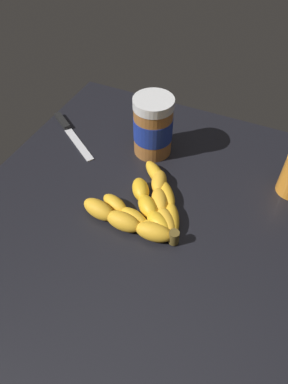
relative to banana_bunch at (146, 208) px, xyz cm
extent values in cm
cube|color=black|center=(3.78, -0.08, -3.90)|extent=(81.06, 79.01, 4.50)
ellipsoid|color=gold|center=(5.62, -0.04, -0.21)|extent=(6.19, 8.62, 2.89)
ellipsoid|color=gold|center=(2.17, 5.48, -0.21)|extent=(7.30, 8.23, 2.89)
ellipsoid|color=gold|center=(-2.33, 10.18, -0.21)|extent=(8.11, 7.49, 2.89)
ellipsoid|color=gold|center=(4.87, -1.28, 0.00)|extent=(6.98, 7.14, 3.31)
ellipsoid|color=gold|center=(1.69, 2.98, 0.00)|extent=(6.24, 7.44, 3.31)
ellipsoid|color=gold|center=(-0.49, 7.83, 0.00)|extent=(5.21, 7.38, 3.31)
ellipsoid|color=gold|center=(4.22, -2.39, 0.08)|extent=(7.14, 6.06, 3.47)
ellipsoid|color=gold|center=(0.17, 0.46, 0.08)|extent=(6.97, 6.73, 3.47)
ellipsoid|color=gold|center=(-3.17, 4.13, 0.08)|extent=(6.48, 7.08, 3.47)
ellipsoid|color=gold|center=(3.67, -3.88, -0.16)|extent=(6.73, 3.68, 2.98)
ellipsoid|color=gold|center=(-1.40, -3.00, -0.16)|extent=(6.95, 4.38, 2.98)
ellipsoid|color=gold|center=(-6.32, -1.53, -0.16)|extent=(7.07, 5.02, 2.98)
ellipsoid|color=gold|center=(3.29, -4.80, 0.17)|extent=(7.74, 4.42, 3.65)
ellipsoid|color=gold|center=(-2.61, -5.00, 0.17)|extent=(7.53, 3.94, 3.65)
ellipsoid|color=gold|center=(-8.46, -4.34, 0.17)|extent=(7.93, 4.95, 3.65)
cylinder|color=brown|center=(7.72, -4.33, 0.15)|extent=(2.00, 2.00, 3.00)
cylinder|color=#9E602D|center=(-6.76, 18.53, 4.48)|extent=(8.87, 8.87, 12.27)
cylinder|color=navy|center=(-6.76, 18.53, 5.10)|extent=(9.05, 9.05, 5.52)
cylinder|color=silver|center=(-6.76, 18.53, 11.67)|extent=(9.13, 9.13, 2.11)
cube|color=silver|center=(-24.11, 12.82, -1.35)|extent=(12.31, 9.11, 0.50)
cube|color=black|center=(-32.67, 18.58, -1.05)|extent=(6.70, 5.24, 1.20)
camera|label=1|loc=(18.50, -41.21, 54.87)|focal=32.90mm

